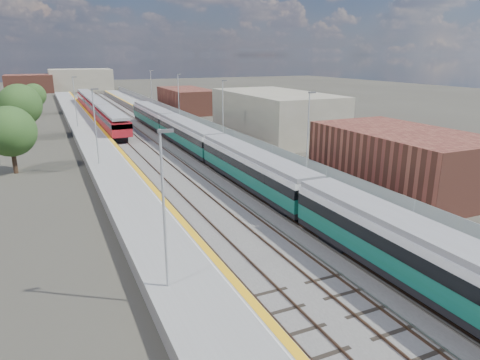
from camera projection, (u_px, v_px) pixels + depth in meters
ground at (160, 139)px, 61.31m from camera, size 320.00×320.00×0.00m
ballast_bed at (140, 137)px, 62.59m from camera, size 10.50×155.00×0.06m
tracks at (142, 134)px, 64.27m from camera, size 8.96×160.00×0.17m
platform_right at (189, 130)px, 65.43m from camera, size 4.70×155.00×8.52m
platform_left at (91, 137)px, 59.74m from camera, size 4.30×155.00×8.52m
buildings at (25, 58)px, 128.47m from camera, size 72.00×185.50×40.00m
green_train at (215, 148)px, 45.34m from camera, size 2.67×74.34×2.93m
red_train at (97, 107)px, 80.71m from camera, size 2.74×55.61×3.46m
tree_a at (10, 131)px, 42.27m from camera, size 5.03×5.03×6.81m
tree_b at (20, 105)px, 58.95m from camera, size 5.77×5.77×7.81m
tree_c at (34, 95)px, 84.57m from camera, size 4.59×4.59×6.22m
tree_d at (247, 97)px, 87.96m from camera, size 3.94×3.94×5.34m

